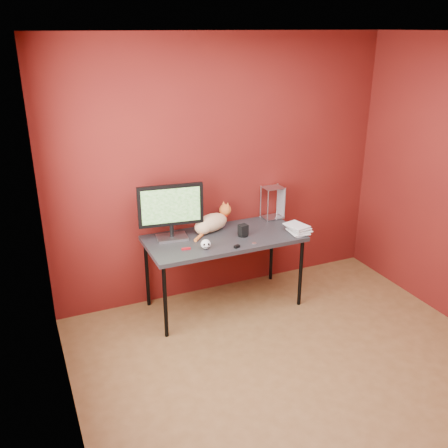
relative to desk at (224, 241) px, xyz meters
name	(u,v)px	position (x,y,z in m)	size (l,w,h in m)	color
room	(323,212)	(0.15, -1.37, 0.75)	(3.52, 3.52, 2.61)	brown
desk	(224,241)	(0.00, 0.00, 0.00)	(1.50, 0.70, 0.75)	black
monitor	(171,209)	(-0.47, 0.16, 0.35)	(0.62, 0.23, 0.53)	#B0B0B5
cat	(212,222)	(-0.05, 0.18, 0.14)	(0.49, 0.36, 0.26)	#C37629
skull_mug	(206,244)	(-0.26, -0.19, 0.10)	(0.09, 0.09, 0.09)	white
speaker	(243,231)	(0.18, -0.06, 0.10)	(0.10, 0.10, 0.11)	black
book_stack	(293,189)	(0.63, -0.19, 0.50)	(0.21, 0.26, 0.91)	beige
wire_rack	(273,202)	(0.67, 0.26, 0.22)	(0.21, 0.17, 0.34)	#B0B0B5
pocket_knife	(186,249)	(-0.43, -0.14, 0.06)	(0.08, 0.02, 0.02)	#A10C16
black_gadget	(237,246)	(0.01, -0.28, 0.06)	(0.05, 0.03, 0.03)	black
washer	(254,243)	(0.19, -0.26, 0.05)	(0.04, 0.04, 0.00)	#B0B0B5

